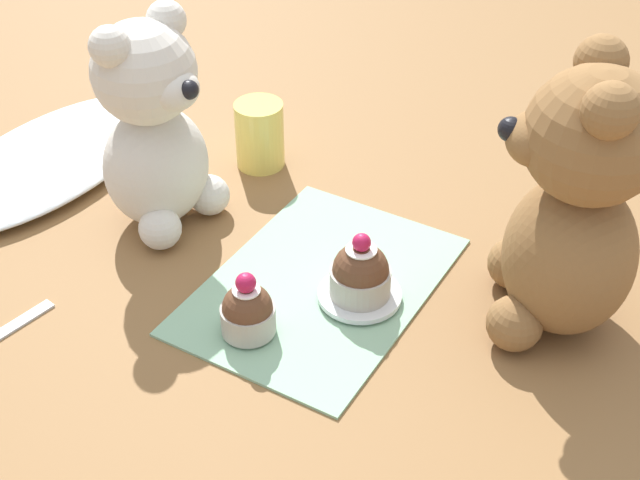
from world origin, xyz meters
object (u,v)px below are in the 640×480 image
Objects in this scene: cupcake_near_cream_bear at (248,311)px; juice_glass at (260,135)px; teddy_bear_tan at (574,208)px; teddy_bear_cream at (154,128)px; cupcake_near_tan_bear at (362,272)px; saucer_plate at (361,292)px.

juice_glass is at bearing 31.32° from cupcake_near_cream_bear.
teddy_bear_tan is at bearing -54.71° from cupcake_near_cream_bear.
teddy_bear_cream is 2.96× the size of juice_glass.
cupcake_near_tan_bear is at bearing -88.64° from teddy_bear_tan.
juice_glass is at bearing -5.66° from teddy_bear_cream.
teddy_bear_tan is 0.21m from saucer_plate.
teddy_bear_cream is at bearing -102.99° from teddy_bear_tan.
teddy_bear_cream is at bearing 87.64° from cupcake_near_tan_bear.
teddy_bear_tan is 4.05× the size of cupcake_near_cream_bear.
teddy_bear_tan is at bearing -67.62° from saucer_plate.
cupcake_near_cream_bear is (-0.16, 0.23, -0.09)m from teddy_bear_tan.
juice_glass is (0.15, 0.21, 0.00)m from cupcake_near_tan_bear.
teddy_bear_cream is at bearing 87.64° from saucer_plate.
cupcake_near_cream_bear is 0.81× the size of saucer_plate.
saucer_plate is at bearing -86.32° from teddy_bear_cream.
juice_glass is (0.08, 0.37, -0.08)m from teddy_bear_tan.
teddy_bear_cream is 0.25m from cupcake_near_tan_bear.
cupcake_near_tan_bear is 0.26m from juice_glass.
cupcake_near_cream_bear is 0.95× the size of cupcake_near_tan_bear.
teddy_bear_cream reaches higher than saucer_plate.
teddy_bear_cream is 3.55× the size of cupcake_near_cream_bear.
juice_glass reaches higher than cupcake_near_cream_bear.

